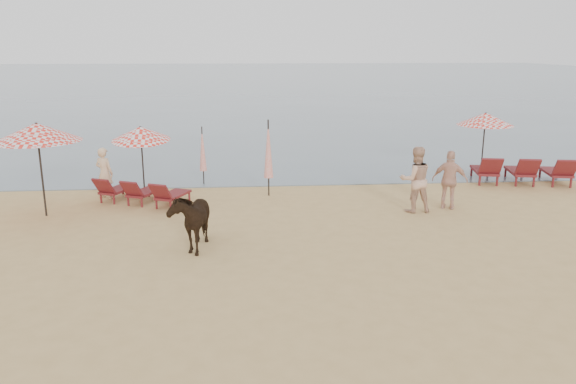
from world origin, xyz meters
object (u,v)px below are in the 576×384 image
umbrella_open_left_a (37,132)px  beachgoer_right_a (415,179)px  cow (191,219)px  umbrella_closed_left (203,149)px  lounger_cluster_left (141,191)px  umbrella_open_right (485,119)px  umbrella_closed_right (268,149)px  beachgoer_right_b (450,180)px  umbrella_open_left_b (141,133)px  lounger_cluster_right (522,170)px  beachgoer_left (104,173)px

umbrella_open_left_a → beachgoer_right_a: umbrella_open_left_a is taller
cow → beachgoer_right_a: beachgoer_right_a is taller
umbrella_closed_left → beachgoer_right_a: 7.53m
lounger_cluster_left → umbrella_closed_left: (1.77, 2.36, 0.87)m
beachgoer_right_a → umbrella_closed_left: bearing=-34.2°
umbrella_open_right → umbrella_closed_right: bearing=-161.6°
beachgoer_right_b → lounger_cluster_left: bearing=17.9°
umbrella_open_left_a → umbrella_open_left_b: (2.45, 2.16, -0.39)m
lounger_cluster_right → umbrella_open_right: umbrella_open_right is taller
cow → beachgoer_right_b: size_ratio=0.99×
lounger_cluster_left → umbrella_closed_left: bearing=77.2°
beachgoer_right_a → umbrella_closed_right: bearing=-30.6°
umbrella_open_right → lounger_cluster_right: bearing=-35.2°
umbrella_open_right → beachgoer_right_a: 5.64m
lounger_cluster_left → umbrella_open_left_b: (-0.09, 1.06, 1.65)m
umbrella_closed_right → cow: (-2.09, -4.77, -0.80)m
beachgoer_left → beachgoer_right_a: beachgoer_right_a is taller
umbrella_open_left_a → beachgoer_right_b: umbrella_open_left_a is taller
umbrella_open_left_b → beachgoer_right_a: bearing=-41.7°
umbrella_open_left_a → beachgoer_left: umbrella_open_left_a is taller
umbrella_closed_left → beachgoer_right_a: size_ratio=1.06×
umbrella_open_left_b → beachgoer_left: (-1.17, -0.30, -1.22)m
lounger_cluster_right → umbrella_closed_left: size_ratio=1.70×
beachgoer_right_a → beachgoer_right_b: size_ratio=1.10×
umbrella_open_left_b → beachgoer_right_b: umbrella_open_left_b is taller
umbrella_open_left_a → umbrella_closed_right: 6.83m
umbrella_open_left_a → beachgoer_right_b: 11.98m
lounger_cluster_right → beachgoer_left: bearing=-166.0°
lounger_cluster_right → umbrella_open_right: size_ratio=1.43×
umbrella_open_right → cow: bearing=-141.3°
lounger_cluster_right → umbrella_closed_right: size_ratio=1.40×
beachgoer_right_b → umbrella_open_left_b: bearing=11.8°
lounger_cluster_left → umbrella_closed_right: bearing=33.5°
beachgoer_right_b → umbrella_closed_left: bearing=0.0°
lounger_cluster_right → umbrella_closed_right: 9.17m
umbrella_open_left_a → umbrella_closed_left: 5.65m
lounger_cluster_right → beachgoer_right_a: beachgoer_right_a is taller
umbrella_closed_left → umbrella_open_left_a: bearing=-141.2°
umbrella_open_left_a → umbrella_open_right: bearing=35.5°
lounger_cluster_left → umbrella_open_right: bearing=36.0°
cow → beachgoer_right_b: 7.95m
umbrella_open_left_a → umbrella_open_left_b: umbrella_open_left_a is taller
lounger_cluster_right → beachgoer_left: beachgoer_left is taller
umbrella_open_right → beachgoer_right_a: size_ratio=1.25×
umbrella_open_left_a → beachgoer_right_b: (11.88, -0.19, -1.55)m
umbrella_open_left_a → beachgoer_left: (1.28, 1.86, -1.61)m
cow → beachgoer_right_a: size_ratio=0.89×
lounger_cluster_left → umbrella_open_left_a: umbrella_open_left_a is taller
beachgoer_left → umbrella_open_right: bearing=-147.9°
lounger_cluster_left → beachgoer_right_a: bearing=13.6°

